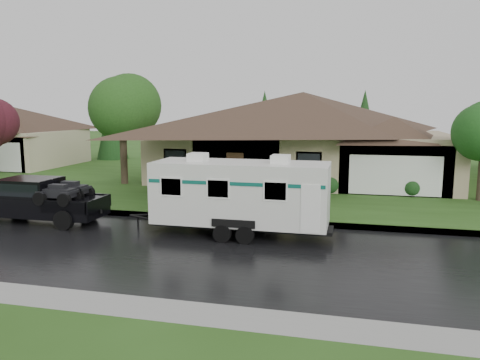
# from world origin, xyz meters

# --- Properties ---
(ground) EXTENTS (140.00, 140.00, 0.00)m
(ground) POSITION_xyz_m (0.00, 0.00, 0.00)
(ground) COLOR #294E18
(ground) RESTS_ON ground
(road) EXTENTS (140.00, 8.00, 0.01)m
(road) POSITION_xyz_m (0.00, -2.00, 0.01)
(road) COLOR black
(road) RESTS_ON ground
(curb) EXTENTS (140.00, 0.50, 0.15)m
(curb) POSITION_xyz_m (0.00, 2.25, 0.07)
(curb) COLOR gray
(curb) RESTS_ON ground
(lawn) EXTENTS (140.00, 26.00, 0.15)m
(lawn) POSITION_xyz_m (0.00, 15.00, 0.07)
(lawn) COLOR #294E18
(lawn) RESTS_ON ground
(house_main) EXTENTS (19.44, 10.80, 6.90)m
(house_main) POSITION_xyz_m (2.29, 13.84, 3.59)
(house_main) COLOR tan
(house_main) RESTS_ON lawn
(house_far) EXTENTS (10.80, 8.64, 5.80)m
(house_far) POSITION_xyz_m (-21.78, 15.85, 2.97)
(house_far) COLOR #C3B691
(house_far) RESTS_ON lawn
(tree_left_green) EXTENTS (3.96, 3.96, 6.56)m
(tree_left_green) POSITION_xyz_m (-8.35, 9.46, 4.70)
(tree_left_green) COLOR #382B1E
(tree_left_green) RESTS_ON lawn
(shrub_row) EXTENTS (13.60, 1.00, 1.00)m
(shrub_row) POSITION_xyz_m (2.00, 9.30, 0.65)
(shrub_row) COLOR #143814
(shrub_row) RESTS_ON lawn
(pickup_truck) EXTENTS (5.56, 2.11, 1.85)m
(pickup_truck) POSITION_xyz_m (-7.61, 0.26, 0.99)
(pickup_truck) COLOR black
(pickup_truck) RESTS_ON ground
(travel_trailer) EXTENTS (6.86, 2.41, 3.08)m
(travel_trailer) POSITION_xyz_m (1.20, 0.26, 1.63)
(travel_trailer) COLOR silver
(travel_trailer) RESTS_ON ground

